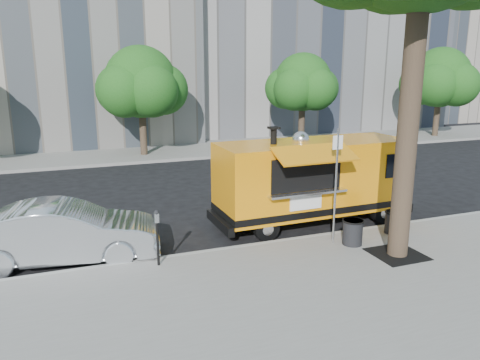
% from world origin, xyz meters
% --- Properties ---
extents(ground, '(120.00, 120.00, 0.00)m').
position_xyz_m(ground, '(0.00, 0.00, 0.00)').
color(ground, black).
rests_on(ground, ground).
extents(sidewalk, '(60.00, 6.00, 0.15)m').
position_xyz_m(sidewalk, '(0.00, -4.00, 0.07)').
color(sidewalk, gray).
rests_on(sidewalk, ground).
extents(curb, '(60.00, 0.14, 0.16)m').
position_xyz_m(curb, '(0.00, -0.93, 0.07)').
color(curb, '#999993').
rests_on(curb, ground).
extents(far_sidewalk, '(60.00, 5.00, 0.15)m').
position_xyz_m(far_sidewalk, '(0.00, 13.50, 0.07)').
color(far_sidewalk, gray).
rests_on(far_sidewalk, ground).
extents(building_right, '(16.00, 12.00, 16.00)m').
position_xyz_m(building_right, '(30.00, 24.00, 8.00)').
color(building_right, '#A6998A').
rests_on(building_right, ground).
extents(tree_well, '(1.20, 1.20, 0.02)m').
position_xyz_m(tree_well, '(2.60, -2.80, 0.15)').
color(tree_well, black).
rests_on(tree_well, sidewalk).
extents(far_tree_b, '(3.60, 3.60, 5.50)m').
position_xyz_m(far_tree_b, '(-1.00, 12.70, 3.83)').
color(far_tree_b, '#33261C').
rests_on(far_tree_b, far_sidewalk).
extents(far_tree_c, '(3.24, 3.24, 5.21)m').
position_xyz_m(far_tree_c, '(8.00, 12.40, 3.72)').
color(far_tree_c, '#33261C').
rests_on(far_tree_c, far_sidewalk).
extents(far_tree_d, '(3.78, 3.78, 5.64)m').
position_xyz_m(far_tree_d, '(18.00, 12.60, 3.89)').
color(far_tree_d, '#33261C').
rests_on(far_tree_d, far_sidewalk).
extents(sign_post, '(0.28, 0.06, 3.00)m').
position_xyz_m(sign_post, '(1.55, -1.55, 1.85)').
color(sign_post, silver).
rests_on(sign_post, sidewalk).
extents(parking_meter, '(0.11, 0.11, 1.33)m').
position_xyz_m(parking_meter, '(-3.00, -1.35, 0.98)').
color(parking_meter, black).
rests_on(parking_meter, sidewalk).
extents(food_truck, '(6.11, 2.88, 2.97)m').
position_xyz_m(food_truck, '(1.97, 0.36, 1.40)').
color(food_truck, orange).
rests_on(food_truck, ground).
extents(sedan, '(4.65, 2.17, 1.47)m').
position_xyz_m(sedan, '(-4.99, 0.00, 0.74)').
color(sedan, silver).
rests_on(sedan, ground).
extents(trash_bin_left, '(0.55, 0.55, 0.66)m').
position_xyz_m(trash_bin_left, '(1.95, -1.83, 0.50)').
color(trash_bin_left, black).
rests_on(trash_bin_left, sidewalk).
extents(trash_bin_right, '(0.52, 0.52, 0.62)m').
position_xyz_m(trash_bin_right, '(3.50, -1.51, 0.48)').
color(trash_bin_right, black).
rests_on(trash_bin_right, sidewalk).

